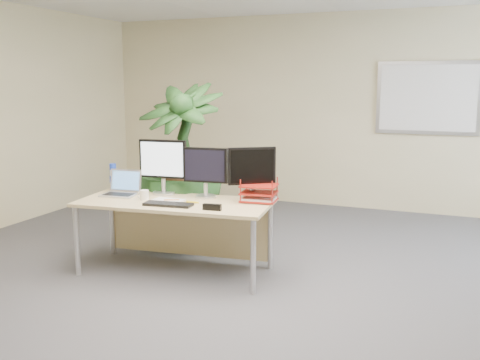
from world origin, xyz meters
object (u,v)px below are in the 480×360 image
at_px(monitor_left, 163,163).
at_px(monitor_right, 205,169).
at_px(desk, 179,214).
at_px(floor_plant, 181,179).
at_px(laptop, 122,189).

bearing_deg(monitor_left, monitor_right, 1.14).
relative_size(desk, floor_plant, 1.22).
height_order(floor_plant, laptop, floor_plant).
relative_size(monitor_left, laptop, 1.49).
distance_m(desk, monitor_right, 0.49).
bearing_deg(laptop, monitor_right, 13.24).
distance_m(floor_plant, monitor_right, 0.67).
bearing_deg(monitor_left, floor_plant, 94.80).
xyz_separation_m(floor_plant, monitor_right, (0.49, -0.42, 0.20)).
height_order(floor_plant, monitor_right, floor_plant).
bearing_deg(laptop, monitor_left, 26.88).
height_order(monitor_right, laptop, monitor_right).
bearing_deg(floor_plant, monitor_right, -40.73).
relative_size(floor_plant, monitor_right, 3.17).
bearing_deg(monitor_right, monitor_left, -178.86).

